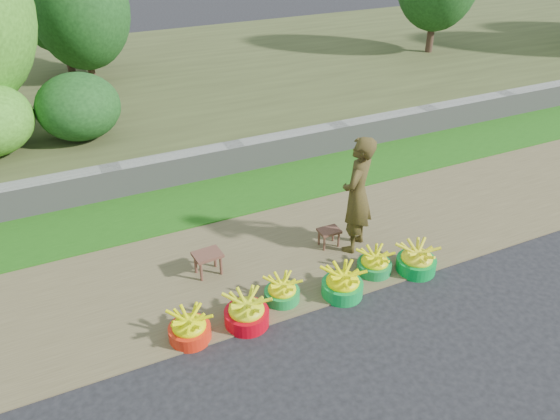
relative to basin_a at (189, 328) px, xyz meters
name	(u,v)px	position (x,y,z in m)	size (l,w,h in m)	color
ground_plane	(350,299)	(2.09, -0.20, -0.17)	(120.00, 120.00, 0.00)	black
dirt_shoulder	(305,249)	(2.09, 1.05, -0.16)	(80.00, 2.50, 0.02)	brown
grass_verge	(252,190)	(2.09, 3.05, -0.15)	(80.00, 1.50, 0.04)	#205B12
retaining_wall	(234,158)	(2.09, 3.90, 0.11)	(80.00, 0.35, 0.55)	gray
earth_bank	(164,85)	(2.09, 8.80, 0.08)	(80.00, 10.00, 0.50)	#424924
vegetation	(121,4)	(1.02, 7.29, 2.36)	(35.64, 7.48, 4.10)	#3A271C
basin_a	(189,328)	(0.00, 0.00, 0.00)	(0.50, 0.50, 0.37)	red
basin_b	(247,312)	(0.70, -0.05, 0.02)	(0.55, 0.55, 0.41)	#B50311
basin_c	(282,291)	(1.28, 0.16, -0.01)	(0.46, 0.46, 0.34)	#128735
basin_d	(342,283)	(2.04, -0.07, 0.01)	(0.54, 0.54, 0.40)	#0A8D37
basin_e	(374,263)	(2.68, 0.14, -0.01)	(0.48, 0.48, 0.35)	#147E38
basin_f	(417,260)	(3.23, -0.07, 0.02)	(0.55, 0.55, 0.41)	#03882F
stool_left	(208,257)	(0.61, 1.09, 0.12)	(0.40, 0.31, 0.33)	brown
stool_right	(329,233)	(2.44, 0.97, 0.07)	(0.32, 0.25, 0.28)	brown
vendor_woman	(357,195)	(2.75, 0.79, 0.73)	(0.64, 0.42, 1.75)	black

